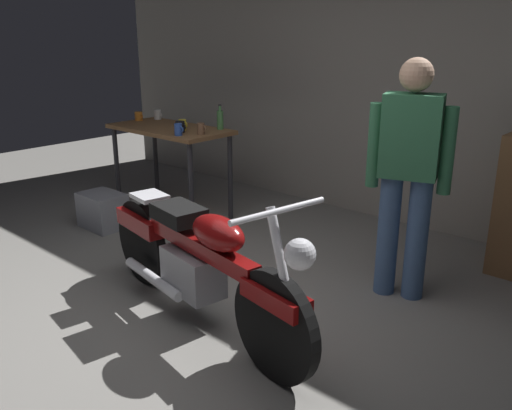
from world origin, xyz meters
TOP-DOWN VIEW (x-y plane):
  - ground_plane at (0.00, 0.00)m, footprint 12.00×12.00m
  - back_wall at (0.00, 2.80)m, footprint 8.00×0.12m
  - workbench at (-1.81, 1.44)m, footprint 1.30×0.64m
  - motorcycle at (0.07, 0.08)m, footprint 2.17×0.70m
  - person_standing at (0.85, 1.32)m, footprint 0.54×0.33m
  - storage_bin at (-1.96, 0.69)m, footprint 0.44×0.32m
  - mug_white_ceramic at (-2.29, 1.68)m, footprint 0.11×0.08m
  - mug_brown_stoneware at (-1.27, 1.37)m, footprint 0.11×0.07m
  - mug_orange_travel at (-2.37, 1.49)m, footprint 0.11×0.08m
  - mug_yellow_tall at (-1.58, 1.42)m, footprint 0.11×0.07m
  - mug_blue_enamel at (-1.39, 1.20)m, footprint 0.11×0.07m
  - mug_black_matte at (-1.49, 1.31)m, footprint 0.12×0.09m
  - bottle at (-1.34, 1.69)m, footprint 0.06×0.06m

SIDE VIEW (x-z plane):
  - ground_plane at x=0.00m, z-range 0.00..0.00m
  - storage_bin at x=-1.96m, z-range 0.00..0.34m
  - motorcycle at x=0.07m, z-range -0.05..0.95m
  - workbench at x=-1.81m, z-range 0.34..1.24m
  - person_standing at x=0.85m, z-range 0.09..1.76m
  - mug_orange_travel at x=-2.37m, z-range 0.90..0.99m
  - mug_yellow_tall at x=-1.58m, z-range 0.90..1.00m
  - mug_white_ceramic at x=-2.29m, z-range 0.90..1.00m
  - mug_black_matte at x=-1.49m, z-range 0.90..1.01m
  - mug_brown_stoneware at x=-1.27m, z-range 0.90..1.01m
  - mug_blue_enamel at x=-1.39m, z-range 0.90..1.01m
  - bottle at x=-1.34m, z-range 0.88..1.12m
  - back_wall at x=0.00m, z-range 0.00..3.10m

